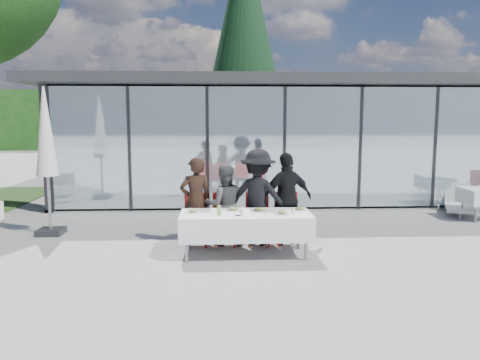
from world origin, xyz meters
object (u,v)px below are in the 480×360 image
(plate_b, at_px, (233,209))
(conifer_tree, at_px, (244,33))
(diner_chair_c, at_px, (258,216))
(juice_bottle, at_px, (219,210))
(diner_c, at_px, (258,197))
(plate_extra, at_px, (282,213))
(diner_chair_a, at_px, (196,216))
(dining_table, at_px, (246,225))
(market_umbrella, at_px, (46,140))
(spare_chair_b, at_px, (437,188))
(plate_c, at_px, (259,210))
(folded_eyeglasses, at_px, (239,215))
(plate_d, at_px, (300,209))
(diner_d, at_px, (287,199))
(diner_chair_b, at_px, (224,216))
(diner_chair_d, at_px, (286,216))
(lounger, at_px, (458,203))
(diner_b, at_px, (224,205))
(diner_a, at_px, (196,201))
(plate_a, at_px, (193,211))

(plate_b, bearing_deg, conifer_tree, 85.96)
(diner_chair_c, distance_m, juice_bottle, 1.19)
(diner_c, height_order, plate_extra, diner_c)
(diner_chair_c, distance_m, plate_extra, 0.99)
(diner_chair_a, relative_size, diner_chair_c, 1.00)
(dining_table, height_order, conifer_tree, conifer_tree)
(market_umbrella, bearing_deg, spare_chair_b, 14.51)
(plate_c, distance_m, folded_eyeglasses, 0.52)
(dining_table, relative_size, market_umbrella, 0.75)
(plate_d, height_order, market_umbrella, market_umbrella)
(diner_d, height_order, plate_d, diner_d)
(market_umbrella, bearing_deg, plate_d, -16.83)
(diner_c, bearing_deg, spare_chair_b, -128.75)
(diner_chair_c, relative_size, plate_c, 3.49)
(plate_c, distance_m, market_umbrella, 4.58)
(diner_chair_b, bearing_deg, plate_c, -45.36)
(market_umbrella, bearing_deg, juice_bottle, -27.23)
(plate_extra, bearing_deg, diner_chair_d, 76.98)
(diner_chair_d, xyz_separation_m, lounger, (4.73, 2.62, -0.28))
(diner_b, height_order, plate_d, diner_b)
(diner_a, relative_size, conifer_tree, 0.16)
(diner_b, relative_size, diner_chair_b, 1.56)
(diner_b, xyz_separation_m, plate_b, (0.15, -0.51, 0.01))
(plate_b, bearing_deg, plate_c, -7.84)
(diner_chair_a, distance_m, plate_b, 0.91)
(diner_a, distance_m, plate_a, 0.64)
(diner_chair_b, xyz_separation_m, plate_extra, (0.97, -0.90, 0.24))
(diner_chair_a, relative_size, conifer_tree, 0.09)
(plate_extra, height_order, spare_chair_b, spare_chair_b)
(spare_chair_b, relative_size, lounger, 0.67)
(folded_eyeglasses, bearing_deg, diner_chair_d, 46.29)
(diner_chair_d, bearing_deg, plate_d, -76.16)
(diner_d, bearing_deg, juice_bottle, 14.85)
(diner_a, distance_m, diner_b, 0.54)
(diner_d, height_order, plate_c, diner_d)
(diner_chair_b, distance_m, diner_chair_d, 1.18)
(plate_b, relative_size, conifer_tree, 0.03)
(diner_chair_d, distance_m, spare_chair_b, 5.55)
(diner_chair_d, bearing_deg, juice_bottle, -145.30)
(conifer_tree, bearing_deg, plate_b, -94.04)
(diner_a, relative_size, diner_chair_d, 1.71)
(plate_a, bearing_deg, diner_chair_c, 29.89)
(diner_b, xyz_separation_m, market_umbrella, (-3.56, 0.93, 1.17))
(diner_chair_a, bearing_deg, diner_chair_b, 0.00)
(diner_a, bearing_deg, spare_chair_b, -169.18)
(diner_chair_b, bearing_deg, conifer_tree, 85.08)
(dining_table, relative_size, diner_a, 1.36)
(dining_table, relative_size, plate_d, 8.09)
(plate_d, distance_m, lounger, 5.62)
(plate_c, relative_size, folded_eyeglasses, 2.00)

